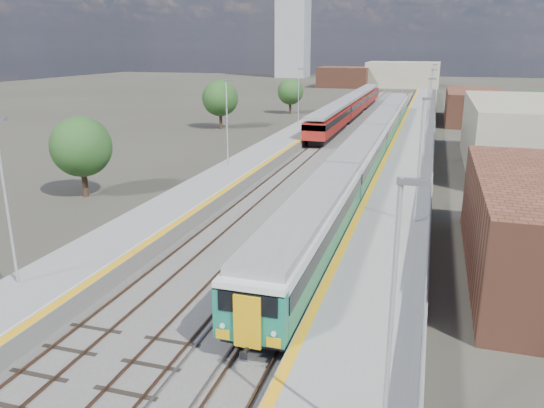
% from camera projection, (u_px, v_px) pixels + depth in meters
% --- Properties ---
extents(ground, '(320.00, 320.00, 0.00)m').
position_uv_depth(ground, '(364.00, 150.00, 59.95)').
color(ground, '#47443A').
rests_on(ground, ground).
extents(ballast_bed, '(10.50, 155.00, 0.06)m').
position_uv_depth(ballast_bed, '(348.00, 145.00, 62.86)').
color(ballast_bed, '#565451').
rests_on(ballast_bed, ground).
extents(tracks, '(8.96, 160.00, 0.17)m').
position_uv_depth(tracks, '(355.00, 142.00, 64.21)').
color(tracks, '#4C3323').
rests_on(tracks, ground).
extents(platform_right, '(4.70, 155.00, 8.52)m').
position_uv_depth(platform_right, '(413.00, 144.00, 60.62)').
color(platform_right, slate).
rests_on(platform_right, ground).
extents(platform_left, '(4.30, 155.00, 8.52)m').
position_uv_depth(platform_left, '(292.00, 138.00, 64.60)').
color(platform_left, slate).
rests_on(platform_left, ground).
extents(buildings, '(72.00, 185.50, 40.00)m').
position_uv_depth(buildings, '(341.00, 48.00, 143.19)').
color(buildings, brown).
rests_on(buildings, ground).
extents(green_train, '(2.77, 77.18, 3.05)m').
position_uv_depth(green_train, '(373.00, 139.00, 54.02)').
color(green_train, black).
rests_on(green_train, ground).
extents(red_train, '(2.80, 56.73, 3.53)m').
position_uv_depth(red_train, '(352.00, 106.00, 85.26)').
color(red_train, black).
rests_on(red_train, ground).
extents(tree_a, '(4.61, 4.61, 6.25)m').
position_uv_depth(tree_a, '(81.00, 147.00, 40.27)').
color(tree_a, '#382619').
rests_on(tree_a, ground).
extents(tree_b, '(5.04, 5.04, 6.84)m').
position_uv_depth(tree_b, '(220.00, 98.00, 74.09)').
color(tree_b, '#382619').
rests_on(tree_b, ground).
extents(tree_c, '(4.43, 4.43, 6.01)m').
position_uv_depth(tree_c, '(290.00, 92.00, 90.93)').
color(tree_c, '#382619').
rests_on(tree_c, ground).
extents(tree_d, '(4.02, 4.02, 5.44)m').
position_uv_depth(tree_d, '(533.00, 104.00, 74.37)').
color(tree_d, '#382619').
rests_on(tree_d, ground).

